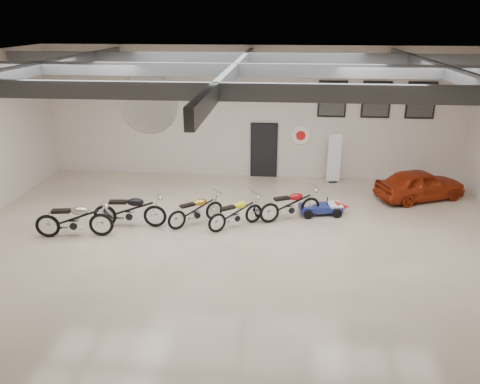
# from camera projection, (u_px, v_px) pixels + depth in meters

# --- Properties ---
(floor) EXTENTS (16.00, 12.00, 0.01)m
(floor) POSITION_uv_depth(u_px,v_px,m) (236.00, 244.00, 13.11)
(floor) COLOR beige
(floor) RESTS_ON ground
(ceiling) EXTENTS (16.00, 12.00, 0.01)m
(ceiling) POSITION_uv_depth(u_px,v_px,m) (235.00, 59.00, 11.35)
(ceiling) COLOR slate
(ceiling) RESTS_ON back_wall
(back_wall) EXTENTS (16.00, 0.02, 5.00)m
(back_wall) POSITION_uv_depth(u_px,v_px,m) (252.00, 113.00, 17.82)
(back_wall) COLOR beige
(back_wall) RESTS_ON floor
(ceiling_beams) EXTENTS (15.80, 11.80, 0.32)m
(ceiling_beams) POSITION_uv_depth(u_px,v_px,m) (236.00, 70.00, 11.43)
(ceiling_beams) COLOR #585C60
(ceiling_beams) RESTS_ON ceiling
(door) EXTENTS (0.92, 0.08, 2.10)m
(door) POSITION_uv_depth(u_px,v_px,m) (264.00, 151.00, 18.24)
(door) COLOR black
(door) RESTS_ON back_wall
(logo_plaque) EXTENTS (2.30, 0.06, 1.16)m
(logo_plaque) POSITION_uv_depth(u_px,v_px,m) (148.00, 104.00, 18.01)
(logo_plaque) COLOR silver
(logo_plaque) RESTS_ON back_wall
(poster_left) EXTENTS (1.05, 0.08, 1.35)m
(poster_left) POSITION_uv_depth(u_px,v_px,m) (332.00, 99.00, 17.31)
(poster_left) COLOR black
(poster_left) RESTS_ON back_wall
(poster_mid) EXTENTS (1.05, 0.08, 1.35)m
(poster_mid) POSITION_uv_depth(u_px,v_px,m) (376.00, 100.00, 17.17)
(poster_mid) COLOR black
(poster_mid) RESTS_ON back_wall
(poster_right) EXTENTS (1.05, 0.08, 1.35)m
(poster_right) POSITION_uv_depth(u_px,v_px,m) (421.00, 100.00, 17.04)
(poster_right) COLOR black
(poster_right) RESTS_ON back_wall
(oil_sign) EXTENTS (0.72, 0.10, 0.72)m
(oil_sign) POSITION_uv_depth(u_px,v_px,m) (301.00, 135.00, 17.89)
(oil_sign) COLOR white
(oil_sign) RESTS_ON back_wall
(banner_stand) EXTENTS (0.54, 0.31, 1.89)m
(banner_stand) POSITION_uv_depth(u_px,v_px,m) (334.00, 159.00, 17.63)
(banner_stand) COLOR white
(banner_stand) RESTS_ON floor
(motorcycle_silver) EXTENTS (2.23, 0.99, 1.12)m
(motorcycle_silver) POSITION_uv_depth(u_px,v_px,m) (74.00, 219.00, 13.35)
(motorcycle_silver) COLOR silver
(motorcycle_silver) RESTS_ON floor
(motorcycle_black) EXTENTS (2.20, 0.83, 1.12)m
(motorcycle_black) POSITION_uv_depth(u_px,v_px,m) (130.00, 210.00, 13.98)
(motorcycle_black) COLOR silver
(motorcycle_black) RESTS_ON floor
(motorcycle_gold) EXTENTS (1.79, 1.62, 0.96)m
(motorcycle_gold) POSITION_uv_depth(u_px,v_px,m) (196.00, 210.00, 14.17)
(motorcycle_gold) COLOR silver
(motorcycle_gold) RESTS_ON floor
(motorcycle_yellow) EXTENTS (1.81, 1.58, 0.96)m
(motorcycle_yellow) POSITION_uv_depth(u_px,v_px,m) (236.00, 213.00, 13.97)
(motorcycle_yellow) COLOR silver
(motorcycle_yellow) RESTS_ON floor
(motorcycle_red) EXTENTS (2.07, 1.40, 1.04)m
(motorcycle_red) POSITION_uv_depth(u_px,v_px,m) (290.00, 204.00, 14.49)
(motorcycle_red) COLOR silver
(motorcycle_red) RESTS_ON floor
(go_kart) EXTENTS (1.76, 1.03, 0.60)m
(go_kart) POSITION_uv_depth(u_px,v_px,m) (325.00, 205.00, 14.97)
(go_kart) COLOR navy
(go_kart) RESTS_ON floor
(vintage_car) EXTENTS (2.39, 3.38, 1.07)m
(vintage_car) POSITION_uv_depth(u_px,v_px,m) (420.00, 184.00, 16.14)
(vintage_car) COLOR maroon
(vintage_car) RESTS_ON floor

